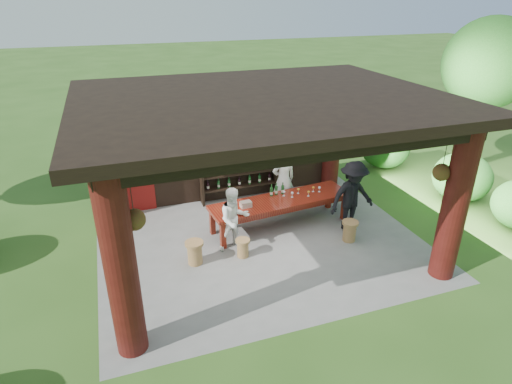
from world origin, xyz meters
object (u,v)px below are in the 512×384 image
object	(u,v)px
host	(284,180)
napkin_basket	(246,204)
stool_near_left	(243,247)
tasting_table	(281,203)
guest_man	(352,197)
guest_woman	(234,219)
wine_shelf	(239,167)
stool_near_right	(350,230)
stool_far_left	(195,252)

from	to	relation	value
host	napkin_basket	world-z (taller)	host
stool_near_left	host	size ratio (longest dim) A/B	0.23
tasting_table	guest_man	size ratio (longest dim) A/B	2.02
stool_near_left	guest_woman	distance (m)	0.66
wine_shelf	napkin_basket	world-z (taller)	wine_shelf
wine_shelf	stool_near_right	bearing A→B (deg)	-59.39
stool_near_left	guest_woman	world-z (taller)	guest_woman
stool_near_left	napkin_basket	xyz separation A→B (m)	(0.37, 0.90, 0.59)
napkin_basket	host	bearing A→B (deg)	32.51
guest_woman	tasting_table	bearing A→B (deg)	16.81
guest_woman	napkin_basket	world-z (taller)	guest_woman
stool_far_left	host	world-z (taller)	host
stool_near_left	stool_near_right	size ratio (longest dim) A/B	0.85
host	tasting_table	bearing A→B (deg)	54.88
host	guest_woman	size ratio (longest dim) A/B	1.22
wine_shelf	host	size ratio (longest dim) A/B	1.21
guest_woman	host	bearing A→B (deg)	30.49
guest_man	napkin_basket	world-z (taller)	guest_man
guest_woman	napkin_basket	xyz separation A→B (m)	(0.44, 0.50, 0.07)
stool_near_left	guest_woman	xyz separation A→B (m)	(-0.07, 0.40, 0.53)
host	guest_woman	world-z (taller)	host
stool_near_right	guest_woman	distance (m)	2.78
wine_shelf	stool_near_right	world-z (taller)	wine_shelf
stool_near_left	guest_man	distance (m)	2.96
napkin_basket	stool_far_left	bearing A→B (deg)	-150.53
wine_shelf	guest_woman	size ratio (longest dim) A/B	1.47
stool_near_right	host	distance (m)	2.23
stool_near_left	stool_near_right	distance (m)	2.61
wine_shelf	guest_woman	bearing A→B (deg)	-109.66
tasting_table	stool_near_left	xyz separation A→B (m)	(-1.31, -1.00, -0.41)
stool_near_left	stool_near_right	xyz separation A→B (m)	(2.60, -0.18, 0.04)
stool_near_left	napkin_basket	distance (m)	1.14
host	napkin_basket	bearing A→B (deg)	24.32
wine_shelf	napkin_basket	xyz separation A→B (m)	(-0.44, -1.95, -0.16)
tasting_table	guest_woman	size ratio (longest dim) A/B	2.43
host	guest_woman	distance (m)	2.21
tasting_table	guest_man	bearing A→B (deg)	-25.63
stool_near_right	napkin_basket	distance (m)	2.54
stool_near_left	guest_woman	size ratio (longest dim) A/B	0.29
stool_near_right	stool_far_left	world-z (taller)	stool_far_left
stool_near_left	guest_man	size ratio (longest dim) A/B	0.24
stool_far_left	stool_near_left	bearing A→B (deg)	-4.68
tasting_table	stool_far_left	world-z (taller)	tasting_table
stool_near_right	guest_man	distance (m)	0.82
stool_near_left	tasting_table	bearing A→B (deg)	37.44
stool_near_right	guest_woman	size ratio (longest dim) A/B	0.34
stool_near_left	host	xyz separation A→B (m)	(1.68, 1.74, 0.69)
tasting_table	napkin_basket	size ratio (longest dim) A/B	14.13
wine_shelf	host	world-z (taller)	wine_shelf
wine_shelf	stool_far_left	bearing A→B (deg)	-124.10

